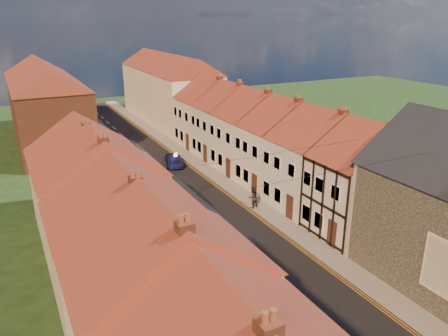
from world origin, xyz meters
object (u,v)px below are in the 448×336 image
(car_mid, at_px, (167,205))
(car_far_b, at_px, (174,160))
(lamppost, at_px, (169,185))
(pedestrian_right, at_px, (253,197))
(car_far, at_px, (116,139))
(car_distant, at_px, (95,130))

(car_mid, relative_size, car_far_b, 0.95)
(lamppost, distance_m, pedestrian_right, 7.90)
(car_far, bearing_deg, lamppost, -111.17)
(car_far, xyz_separation_m, pedestrian_right, (5.39, -25.88, 0.50))
(car_mid, xyz_separation_m, pedestrian_right, (6.90, -2.65, 0.40))
(car_far, distance_m, pedestrian_right, 26.44)
(car_mid, height_order, pedestrian_right, pedestrian_right)
(car_mid, bearing_deg, lamppost, -113.04)
(lamppost, xyz_separation_m, car_mid, (0.61, 2.51, -2.84))
(lamppost, relative_size, car_far, 1.47)
(car_distant, bearing_deg, car_far_b, -58.77)
(car_far, height_order, car_far_b, car_far_b)
(car_far, distance_m, car_far_b, 12.26)
(car_mid, bearing_deg, car_distant, 80.67)
(car_far_b, bearing_deg, car_mid, 78.71)
(car_mid, bearing_deg, car_far_b, 56.95)
(car_distant, height_order, pedestrian_right, pedestrian_right)
(car_distant, distance_m, pedestrian_right, 32.89)
(car_far, relative_size, pedestrian_right, 2.10)
(car_distant, relative_size, pedestrian_right, 2.22)
(car_mid, relative_size, car_far, 1.03)
(car_far, xyz_separation_m, car_far_b, (3.54, -11.74, 0.05))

